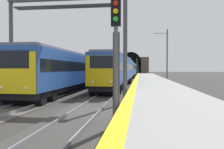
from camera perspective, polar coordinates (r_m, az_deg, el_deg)
name	(u,v)px	position (r m, az deg, el deg)	size (l,w,h in m)	color
ground_plane	(90,111)	(12.95, -5.70, -9.17)	(320.00, 320.00, 0.00)	#302D2B
platform_right	(167,104)	(12.63, 13.78, -7.27)	(112.00, 4.49, 0.96)	gray
platform_right_edge_strip	(130,95)	(12.50, 4.65, -5.09)	(112.00, 0.50, 0.01)	yellow
track_main_line	(90,110)	(12.94, -5.70, -8.99)	(160.00, 3.03, 0.21)	#383533
track_adjacent_line	(17,108)	(14.56, -23.05, -7.92)	(160.00, 2.64, 0.21)	#4C4742
train_main_approaching	(129,69)	(58.88, 4.41, 1.38)	(82.22, 3.18, 4.86)	#264C99
train_adjacent_platform	(103,69)	(44.02, -2.31, 1.34)	(61.94, 3.08, 3.99)	#264C99
railway_signal_near	(116,51)	(8.82, 1.01, 6.04)	(0.39, 0.38, 5.10)	#4C4C54
railway_signal_mid	(137,66)	(62.56, 6.31, 2.24)	(0.39, 0.38, 5.30)	#4C4C54
railway_signal_far	(138,66)	(106.61, 6.67, 2.06)	(0.39, 0.38, 5.71)	#38383D
overhead_signal_gantry	(66,23)	(16.10, -11.53, 12.80)	(0.70, 8.38, 7.43)	#3F3F47
tunnel_portal	(131,65)	(125.82, 4.88, 2.44)	(2.18, 19.48, 11.63)	#51473D
catenary_mast_near	(167,56)	(35.57, 13.76, 4.58)	(0.22, 2.19, 8.42)	#595B60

